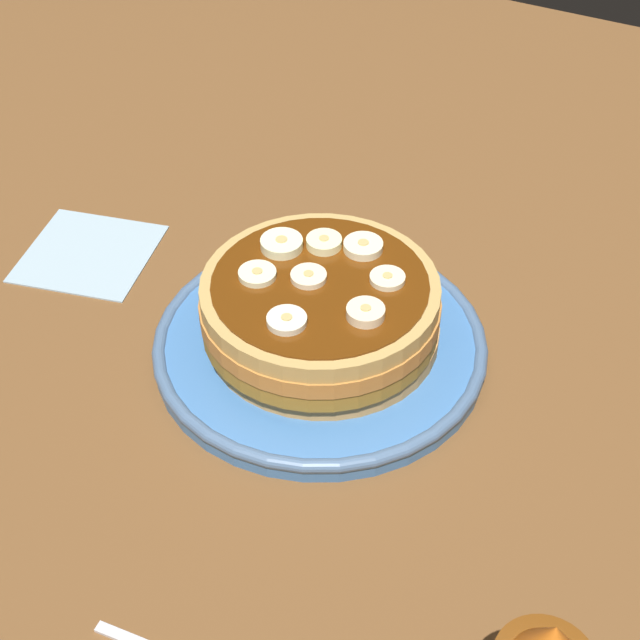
% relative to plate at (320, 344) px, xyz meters
% --- Properties ---
extents(ground_plane, '(1.40, 1.40, 0.03)m').
position_rel_plate_xyz_m(ground_plane, '(0.00, 0.00, -0.02)').
color(ground_plane, brown).
extents(plate, '(0.26, 0.26, 0.02)m').
position_rel_plate_xyz_m(plate, '(0.00, 0.00, 0.00)').
color(plate, '#3F72B2').
rests_on(plate, ground_plane).
extents(pancake_stack, '(0.19, 0.19, 0.06)m').
position_rel_plate_xyz_m(pancake_stack, '(0.00, -0.00, 0.03)').
color(pancake_stack, tan).
rests_on(pancake_stack, plate).
extents(banana_slice_0, '(0.03, 0.03, 0.01)m').
position_rel_plate_xyz_m(banana_slice_0, '(0.01, 0.00, 0.06)').
color(banana_slice_0, '#F6E4B8').
rests_on(banana_slice_0, pancake_stack).
extents(banana_slice_1, '(0.03, 0.03, 0.01)m').
position_rel_plate_xyz_m(banana_slice_1, '(0.04, 0.02, 0.06)').
color(banana_slice_1, '#F2EEBB').
rests_on(banana_slice_1, pancake_stack).
extents(banana_slice_2, '(0.03, 0.03, 0.01)m').
position_rel_plate_xyz_m(banana_slice_2, '(-0.04, -0.03, 0.06)').
color(banana_slice_2, beige).
rests_on(banana_slice_2, pancake_stack).
extents(banana_slice_3, '(0.03, 0.03, 0.01)m').
position_rel_plate_xyz_m(banana_slice_3, '(-0.01, -0.05, 0.07)').
color(banana_slice_3, '#F6EBBA').
rests_on(banana_slice_3, pancake_stack).
extents(banana_slice_4, '(0.03, 0.03, 0.01)m').
position_rel_plate_xyz_m(banana_slice_4, '(0.05, -0.02, 0.07)').
color(banana_slice_4, '#F2F3BC').
rests_on(banana_slice_4, pancake_stack).
extents(banana_slice_5, '(0.03, 0.03, 0.01)m').
position_rel_plate_xyz_m(banana_slice_5, '(0.02, -0.04, 0.07)').
color(banana_slice_5, '#F6F3B2').
rests_on(banana_slice_5, pancake_stack).
extents(banana_slice_6, '(0.03, 0.03, 0.01)m').
position_rel_plate_xyz_m(banana_slice_6, '(-0.00, 0.05, 0.07)').
color(banana_slice_6, '#EDE6C6').
rests_on(banana_slice_6, pancake_stack).
extents(banana_slice_7, '(0.03, 0.03, 0.01)m').
position_rel_plate_xyz_m(banana_slice_7, '(-0.05, 0.02, 0.07)').
color(banana_slice_7, '#F8E2B6').
rests_on(banana_slice_7, pancake_stack).
extents(napkin, '(0.13, 0.13, 0.00)m').
position_rel_plate_xyz_m(napkin, '(0.24, -0.02, -0.01)').
color(napkin, '#99B2BF').
rests_on(napkin, ground_plane).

